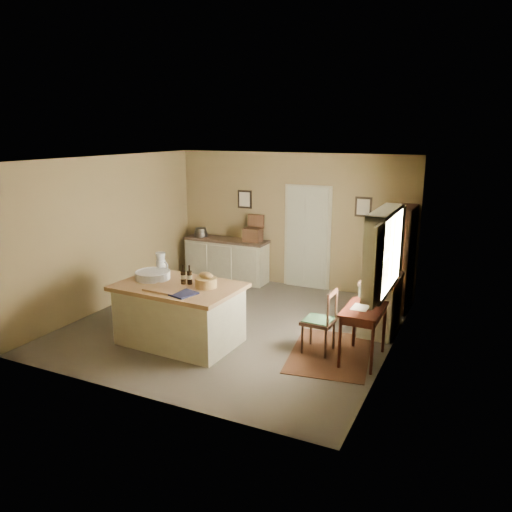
{
  "coord_description": "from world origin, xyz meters",
  "views": [
    {
      "loc": [
        3.62,
        -6.81,
        3.12
      ],
      "look_at": [
        0.27,
        0.24,
        1.15
      ],
      "focal_mm": 35.0,
      "sensor_mm": 36.0,
      "label": 1
    }
  ],
  "objects_px": {
    "work_island": "(179,312)",
    "shelving_unit": "(405,259)",
    "desk_chair": "(318,322)",
    "right_cabinet": "(380,304)",
    "writing_desk": "(364,315)",
    "sideboard": "(227,258)"
  },
  "relations": [
    {
      "from": "work_island",
      "to": "shelving_unit",
      "type": "xyz_separation_m",
      "value": [
        2.78,
        2.95,
        0.44
      ]
    },
    {
      "from": "desk_chair",
      "to": "right_cabinet",
      "type": "xyz_separation_m",
      "value": [
        0.64,
        1.16,
        -0.0
      ]
    },
    {
      "from": "writing_desk",
      "to": "right_cabinet",
      "type": "relative_size",
      "value": 0.85
    },
    {
      "from": "work_island",
      "to": "writing_desk",
      "type": "height_order",
      "value": "work_island"
    },
    {
      "from": "sideboard",
      "to": "right_cabinet",
      "type": "relative_size",
      "value": 1.84
    },
    {
      "from": "sideboard",
      "to": "desk_chair",
      "type": "distance_m",
      "value": 3.88
    },
    {
      "from": "sideboard",
      "to": "writing_desk",
      "type": "bearing_deg",
      "value": -36.0
    },
    {
      "from": "desk_chair",
      "to": "sideboard",
      "type": "bearing_deg",
      "value": 140.19
    },
    {
      "from": "writing_desk",
      "to": "right_cabinet",
      "type": "bearing_deg",
      "value": 90.01
    },
    {
      "from": "right_cabinet",
      "to": "shelving_unit",
      "type": "relative_size",
      "value": 0.54
    },
    {
      "from": "desk_chair",
      "to": "shelving_unit",
      "type": "height_order",
      "value": "shelving_unit"
    },
    {
      "from": "work_island",
      "to": "shelving_unit",
      "type": "bearing_deg",
      "value": 49.08
    },
    {
      "from": "sideboard",
      "to": "right_cabinet",
      "type": "bearing_deg",
      "value": -21.79
    },
    {
      "from": "work_island",
      "to": "writing_desk",
      "type": "xyz_separation_m",
      "value": [
        2.63,
        0.58,
        0.18
      ]
    },
    {
      "from": "sideboard",
      "to": "shelving_unit",
      "type": "bearing_deg",
      "value": -3.1
    },
    {
      "from": "writing_desk",
      "to": "shelving_unit",
      "type": "distance_m",
      "value": 2.39
    },
    {
      "from": "sideboard",
      "to": "writing_desk",
      "type": "relative_size",
      "value": 2.16
    },
    {
      "from": "writing_desk",
      "to": "desk_chair",
      "type": "xyz_separation_m",
      "value": [
        -0.64,
        -0.01,
        -0.2
      ]
    },
    {
      "from": "work_island",
      "to": "writing_desk",
      "type": "relative_size",
      "value": 2.21
    },
    {
      "from": "work_island",
      "to": "desk_chair",
      "type": "distance_m",
      "value": 2.07
    },
    {
      "from": "right_cabinet",
      "to": "shelving_unit",
      "type": "bearing_deg",
      "value": 83.0
    },
    {
      "from": "work_island",
      "to": "sideboard",
      "type": "distance_m",
      "value": 3.28
    }
  ]
}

